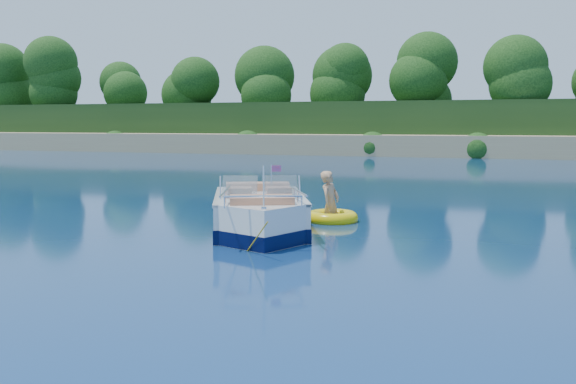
% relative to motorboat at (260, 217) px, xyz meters
% --- Properties ---
extents(ground, '(160.00, 160.00, 0.00)m').
position_rel_motorboat_xyz_m(ground, '(1.08, -2.31, -0.35)').
color(ground, '#092043').
rests_on(ground, ground).
extents(shoreline, '(170.00, 59.00, 6.00)m').
position_rel_motorboat_xyz_m(shoreline, '(1.08, 61.46, 0.63)').
color(shoreline, tan).
rests_on(shoreline, ground).
extents(treeline, '(150.00, 7.12, 8.19)m').
position_rel_motorboat_xyz_m(treeline, '(1.12, 38.71, 5.20)').
color(treeline, black).
rests_on(treeline, ground).
extents(motorboat, '(3.29, 5.07, 1.81)m').
position_rel_motorboat_xyz_m(motorboat, '(0.00, 0.00, 0.00)').
color(motorboat, white).
rests_on(motorboat, ground).
extents(tow_tube, '(1.43, 1.43, 0.34)m').
position_rel_motorboat_xyz_m(tow_tube, '(1.06, 2.06, -0.26)').
color(tow_tube, yellow).
rests_on(tow_tube, ground).
extents(boy, '(0.56, 0.95, 1.75)m').
position_rel_motorboat_xyz_m(boy, '(1.01, 2.14, -0.35)').
color(boy, tan).
rests_on(boy, ground).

